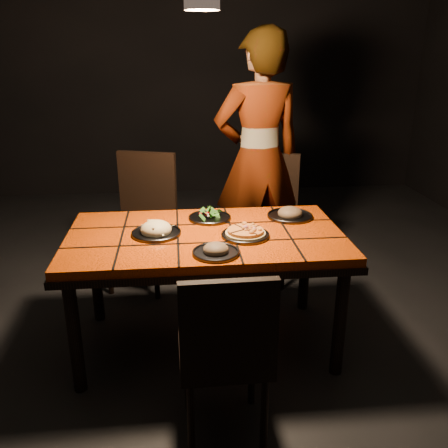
{
  "coord_description": "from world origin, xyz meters",
  "views": [
    {
      "loc": [
        -0.16,
        -2.58,
        1.75
      ],
      "look_at": [
        0.1,
        -0.05,
        0.82
      ],
      "focal_mm": 38.0,
      "sensor_mm": 36.0,
      "label": 1
    }
  ],
  "objects": [
    {
      "name": "room_shell",
      "position": [
        0.0,
        0.0,
        1.5
      ],
      "size": [
        6.04,
        7.04,
        3.08
      ],
      "color": "black",
      "rests_on": "ground"
    },
    {
      "name": "plate_mushroom_a",
      "position": [
        0.03,
        -0.31,
        0.77
      ],
      "size": [
        0.25,
        0.25,
        0.08
      ],
      "color": "#37373C",
      "rests_on": "dining_table"
    },
    {
      "name": "plate_salad",
      "position": [
        0.04,
        0.24,
        0.78
      ],
      "size": [
        0.27,
        0.27,
        0.07
      ],
      "color": "#37373C",
      "rests_on": "dining_table"
    },
    {
      "name": "plate_pasta",
      "position": [
        -0.28,
        0.01,
        0.77
      ],
      "size": [
        0.29,
        0.29,
        0.09
      ],
      "color": "#37373C",
      "rests_on": "dining_table"
    },
    {
      "name": "dining_table",
      "position": [
        0.0,
        0.0,
        0.67
      ],
      "size": [
        1.62,
        0.92,
        0.75
      ],
      "color": "#F14D07",
      "rests_on": "ground"
    },
    {
      "name": "chair_far_left",
      "position": [
        -0.42,
        0.94,
        0.59
      ],
      "size": [
        0.58,
        0.58,
        1.03
      ],
      "rotation": [
        0.0,
        0.0,
        -0.31
      ],
      "color": "black",
      "rests_on": "ground"
    },
    {
      "name": "plate_mushroom_b",
      "position": [
        0.56,
        0.22,
        0.77
      ],
      "size": [
        0.29,
        0.29,
        0.09
      ],
      "color": "#37373C",
      "rests_on": "dining_table"
    },
    {
      "name": "plate_pizza",
      "position": [
        0.22,
        -0.08,
        0.77
      ],
      "size": [
        0.32,
        0.32,
        0.04
      ],
      "color": "#37373C",
      "rests_on": "dining_table"
    },
    {
      "name": "diner",
      "position": [
        0.48,
        0.98,
        0.96
      ],
      "size": [
        0.77,
        0.58,
        1.92
      ],
      "primitive_type": "imported",
      "rotation": [
        0.0,
        0.0,
        3.32
      ],
      "color": "brown",
      "rests_on": "ground"
    },
    {
      "name": "chair_near",
      "position": [
        0.03,
        -0.82,
        0.52
      ],
      "size": [
        0.41,
        0.41,
        0.9
      ],
      "rotation": [
        0.0,
        0.0,
        3.15
      ],
      "color": "black",
      "rests_on": "ground"
    },
    {
      "name": "chair_far_right",
      "position": [
        0.57,
        0.99,
        0.57
      ],
      "size": [
        0.58,
        0.58,
        0.99
      ],
      "rotation": [
        0.0,
        0.0,
        -0.39
      ],
      "color": "black",
      "rests_on": "ground"
    }
  ]
}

